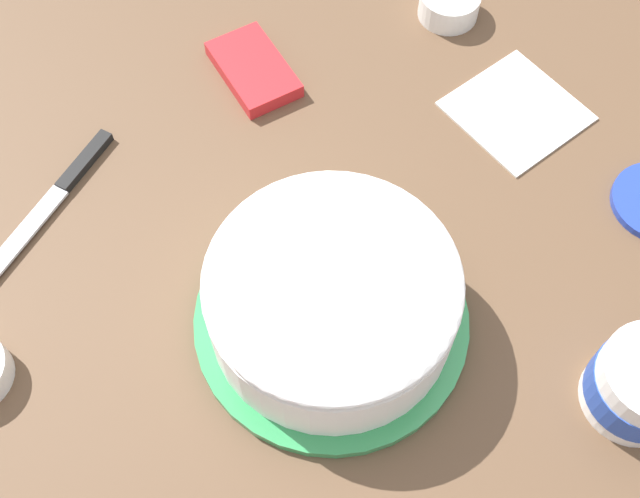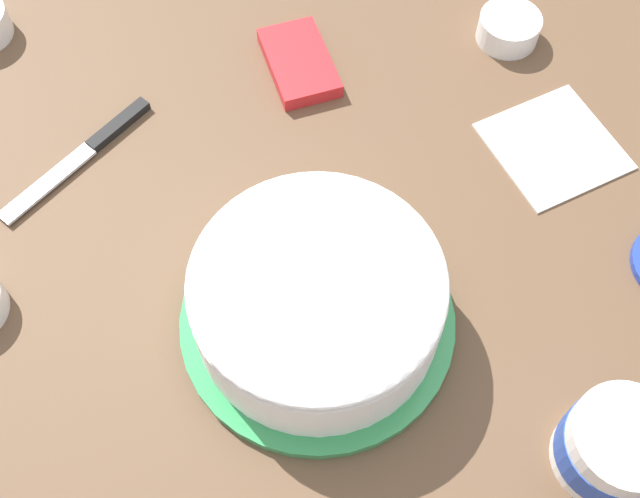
# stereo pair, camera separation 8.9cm
# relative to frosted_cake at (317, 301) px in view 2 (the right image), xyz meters

# --- Properties ---
(ground_plane) EXTENTS (1.54, 1.54, 0.00)m
(ground_plane) POSITION_rel_frosted_cake_xyz_m (0.11, -0.03, -0.06)
(ground_plane) COLOR brown
(frosted_cake) EXTENTS (0.31, 0.31, 0.13)m
(frosted_cake) POSITION_rel_frosted_cake_xyz_m (0.00, 0.00, 0.00)
(frosted_cake) COLOR #339351
(frosted_cake) RESTS_ON ground_plane
(frosting_tub) EXTENTS (0.11, 0.11, 0.09)m
(frosting_tub) POSITION_rel_frosted_cake_xyz_m (-0.21, -0.25, -0.01)
(frosting_tub) COLOR white
(frosting_tub) RESTS_ON ground_plane
(spreading_knife) EXTENTS (0.16, 0.20, 0.01)m
(spreading_knife) POSITION_rel_frosted_cake_xyz_m (0.29, 0.23, -0.05)
(spreading_knife) COLOR silver
(spreading_knife) RESTS_ON ground_plane
(sprinkle_bowl_green) EXTENTS (0.08, 0.08, 0.04)m
(sprinkle_bowl_green) POSITION_rel_frosted_cake_xyz_m (0.37, -0.35, -0.04)
(sprinkle_bowl_green) COLOR white
(sprinkle_bowl_green) RESTS_ON ground_plane
(candy_box_upper) EXTENTS (0.14, 0.09, 0.02)m
(candy_box_upper) POSITION_rel_frosted_cake_xyz_m (0.37, -0.05, -0.05)
(candy_box_upper) COLOR red
(candy_box_upper) RESTS_ON ground_plane
(paper_napkin) EXTENTS (0.18, 0.18, 0.01)m
(paper_napkin) POSITION_rel_frosted_cake_xyz_m (0.17, -0.34, -0.06)
(paper_napkin) COLOR white
(paper_napkin) RESTS_ON ground_plane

